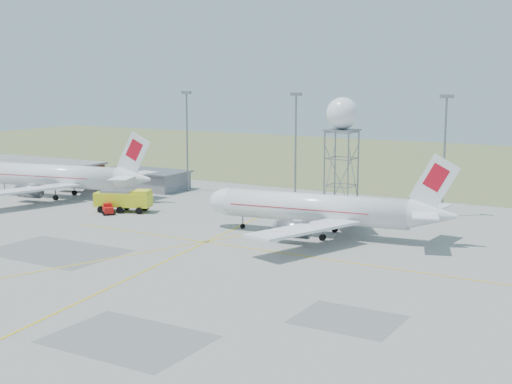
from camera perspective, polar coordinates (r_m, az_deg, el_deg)
The scene contains 12 objects.
ground at distance 76.61m, azimuth -13.47°, elevation -8.86°, with size 400.00×400.00×0.00m, color #A2A29D.
grass_strip at distance 199.99m, azimuth 15.60°, elevation 2.18°, with size 400.00×120.00×0.03m, color #556A3A.
building_orange at distance 171.35m, azimuth -17.17°, elevation 1.70°, with size 33.00×12.00×4.30m.
building_grey at distance 152.17m, azimuth -8.97°, elevation 1.02°, with size 19.00×10.00×3.90m.
mast_a at distance 146.51m, azimuth -5.54°, elevation 4.74°, with size 2.20×0.50×20.50m.
mast_b at distance 133.33m, azimuth 3.19°, elevation 4.33°, with size 2.20×0.50×20.50m.
mast_c at distance 123.01m, azimuth 14.86°, elevation 3.62°, with size 2.20×0.50×20.50m.
airliner_main at distance 105.97m, azimuth 5.10°, elevation -1.39°, with size 38.18×36.86×13.00m.
airliner_far at distance 144.36m, azimuth -15.58°, elevation 1.19°, with size 39.06×37.46×13.33m.
radar_tower at distance 123.68m, azimuth 6.87°, elevation 3.49°, with size 5.51×5.51×19.96m.
fire_truck at distance 126.61m, azimuth -10.46°, elevation -0.72°, with size 10.33×6.52×3.92m.
baggage_tug at distance 124.89m, azimuth -11.75°, elevation -1.44°, with size 2.96×2.92×1.89m.
Camera 1 is at (51.24, -51.88, 23.49)m, focal length 50.00 mm.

